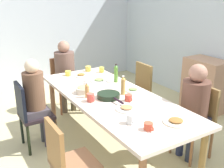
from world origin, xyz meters
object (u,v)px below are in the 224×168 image
Objects in this scene: chair_1 at (30,112)px; bowl_0 at (84,89)px; cup_6 at (88,69)px; cup_7 at (91,97)px; plate_0 at (127,108)px; bottle_1 at (87,90)px; chair_2 at (64,80)px; cup_3 at (86,83)px; side_cabinet at (205,85)px; plate_1 at (81,75)px; cup_2 at (130,119)px; plate_2 at (133,90)px; bottle_0 at (116,74)px; person_3 at (194,103)px; cup_1 at (129,98)px; chair_0 at (67,160)px; cup_0 at (68,73)px; chair_3 at (198,117)px; person_1 at (36,97)px; plate_3 at (176,121)px; plate_4 at (99,80)px; serving_pan at (109,96)px; dining_table at (112,101)px; cup_5 at (102,70)px; chair_4 at (138,88)px; cup_4 at (149,126)px; person_2 at (65,69)px; bottle_2 at (123,86)px.

bowl_0 is (0.34, 0.61, 0.30)m from chair_1.
cup_7 is at bearing -25.26° from cup_6.
bottle_1 reaches higher than plate_0.
chair_1 is at bearing -40.92° from chair_2.
side_cabinet reaches higher than cup_3.
cup_2 is (1.65, -0.25, 0.03)m from plate_1.
cup_2 is at bearing -37.37° from plate_2.
bottle_0 is at bearing 117.27° from bottle_1.
cup_6 is (-1.72, -0.54, 0.08)m from person_3.
cup_6 is at bearing 152.72° from bottle_1.
chair_1 is 8.05× the size of cup_2.
plate_0 is 1.94× the size of cup_6.
cup_1 is at bearing -118.17° from person_3.
cup_0 is at bearing 156.46° from chair_0.
chair_3 is at bearing 79.18° from plate_0.
chair_0 is 7.35× the size of cup_1.
plate_2 is 1.15m from cup_0.
person_1 reaches higher than cup_2.
plate_4 is at bearing -179.13° from plate_3.
cup_7 is (-0.40, -0.23, 0.03)m from plate_0.
plate_3 is at bearing 3.51° from chair_2.
dining_table is at bearing 121.45° from serving_pan.
bottle_1 reaches higher than cup_5.
cup_1 is at bearing -173.58° from plate_3.
chair_0 reaches higher than plate_4.
serving_pan is (0.04, -0.39, 0.02)m from plate_2.
person_3 is 5.71× the size of plate_1.
bottle_1 reaches higher than cup_6.
cup_3 is (-0.23, 0.14, -0.00)m from bowl_0.
bottle_0 is at bearing 173.21° from plate_3.
chair_4 reaches higher than plate_0.
plate_3 is (1.55, -0.70, 0.27)m from chair_4.
chair_4 is at bearing 69.52° from plate_1.
cup_4 is at bearing -11.02° from cup_6.
chair_3 is at bearing 63.40° from cup_7.
chair_2 is at bearing 180.00° from dining_table.
person_1 is 0.91m from plate_4.
cup_4 is at bearing -3.68° from chair_2.
bowl_0 is 0.97m from cup_6.
plate_3 is 2.27m from side_cabinet.
plate_2 is at bearing 96.09° from serving_pan.
cup_6 is at bearing 147.61° from chair_0.
chair_3 is at bearing 90.00° from person_3.
chair_1 is at bearing -155.42° from cup_4.
plate_3 is 1.51m from plate_4.
person_2 is 4.83× the size of plate_3.
cup_3 is at bearing -166.01° from cup_1.
person_1 reaches higher than cup_6.
bottle_2 reaches higher than cup_2.
bottle_2 is (0.65, 1.00, 0.37)m from chair_1.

